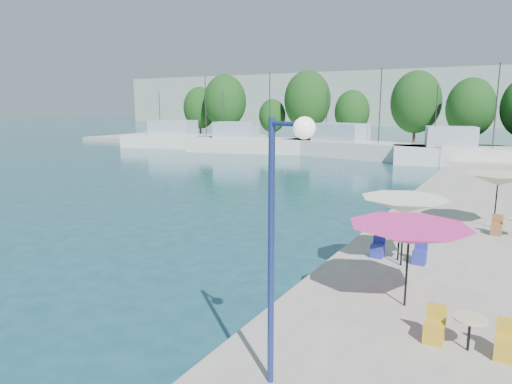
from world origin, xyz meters
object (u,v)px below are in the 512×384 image
Objects in this scene: trawler_01 at (190,140)px; umbrella_cream at (498,180)px; umbrella_pink at (409,235)px; trawler_04 at (470,155)px; trawler_03 at (358,148)px; street_lamp at (283,207)px; trawler_02 at (253,144)px; umbrella_white at (404,205)px.

trawler_01 is 49.39m from umbrella_cream.
trawler_04 is at bearing 92.59° from umbrella_pink.
street_lamp is (12.28, -44.09, 3.02)m from trawler_03.
trawler_03 is at bearing -15.33° from trawler_01.
trawler_01 is 24.39m from trawler_03.
trawler_04 is 5.05× the size of umbrella_pink.
trawler_03 is 1.25× the size of trawler_04.
trawler_03 is at bearing 127.87° from street_lamp.
trawler_04 reaches higher than umbrella_cream.
trawler_02 is at bearing 135.07° from umbrella_cream.
trawler_02 is 44.13m from umbrella_white.
umbrella_cream reaches higher than umbrella_pink.
trawler_02 is (10.83, -0.97, 0.00)m from trawler_01.
trawler_04 reaches higher than umbrella_pink.
street_lamp is (-2.85, -14.80, 1.37)m from umbrella_cream.
umbrella_cream is at bearing 70.40° from umbrella_white.
trawler_04 is 5.61× the size of umbrella_white.
trawler_02 and trawler_04 have the same top height.
umbrella_pink is at bearing -101.57° from trawler_04.
trawler_03 is at bearing -11.31° from trawler_02.
umbrella_pink is (13.49, -39.22, 1.48)m from trawler_03.
trawler_03 is (24.39, -0.30, 0.00)m from trawler_01.
umbrella_white is 8.13m from street_lamp.
umbrella_white is at bearing -60.14° from trawler_03.
trawler_04 is 27.98m from umbrella_cream.
trawler_03 is 41.50m from umbrella_pink.
umbrella_cream is at bearing 80.60° from umbrella_pink.
trawler_01 and trawler_03 have the same top height.
umbrella_pink is 3.22m from umbrella_white.
umbrella_white is (26.26, -35.43, 1.57)m from trawler_02.
trawler_01 is 57.65m from street_lamp.
umbrella_white is 1.01× the size of umbrella_cream.
trawler_01 is 1.14× the size of trawler_02.
trawler_03 is 7.10× the size of umbrella_cream.
trawler_03 reaches higher than umbrella_cream.
trawler_01 is 10.88m from trawler_02.
umbrella_white is at bearing -102.63° from trawler_04.
trawler_01 is 1.30× the size of trawler_04.
trawler_02 reaches higher than street_lamp.
trawler_02 is at bearing 163.85° from trawler_04.
trawler_04 is at bearing 91.53° from umbrella_white.
umbrella_white is (37.09, -36.40, 1.57)m from trawler_01.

